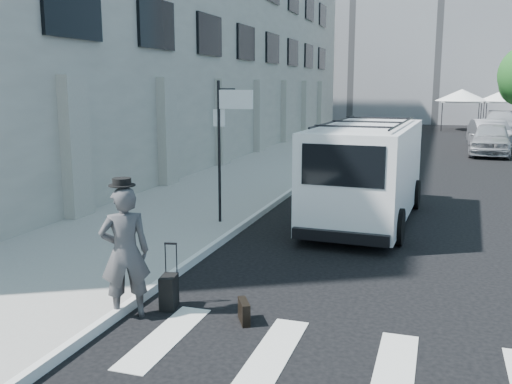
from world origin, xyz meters
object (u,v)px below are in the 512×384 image
Objects in this scene: businessman at (125,253)px; parked_car_b at (489,134)px; briefcase at (244,312)px; parked_car_a at (491,139)px; suitcase at (169,291)px; parked_car_c at (500,123)px; cargo_van at (368,171)px.

businessman reaches higher than parked_car_b.
briefcase is 24.18m from parked_car_a.
suitcase is at bearing 144.09° from briefcase.
parked_car_a is at bearing -88.89° from parked_car_c.
briefcase is 0.09× the size of parked_car_b.
cargo_van is at bearing -99.24° from parked_car_a.
cargo_van reaches higher than briefcase.
parked_car_a is (4.23, 16.28, -0.47)m from cargo_van.
parked_car_b is (4.41, 19.80, -0.50)m from cargo_van.
parked_car_a reaches higher than suitcase.
businessman is at bearing -106.84° from cargo_van.
suitcase is 0.22× the size of parked_car_b.
parked_car_c is at bearing 88.55° from parked_car_a.
parked_car_b is (7.12, 27.49, -0.23)m from businessman.
parked_car_a is 0.84× the size of parked_car_c.
cargo_van is (2.71, 7.69, 0.27)m from businessman.
parked_car_c is (8.50, 37.09, -0.19)m from businessman.
parked_car_b is at bearing -90.33° from parked_car_c.
cargo_van reaches higher than parked_car_c.
parked_car_b is at bearing 92.51° from parked_car_a.
businessman is at bearing 161.91° from briefcase.
parked_car_a is at bearing 64.35° from suitcase.
parked_car_a reaches higher than parked_car_b.
cargo_van is 1.18× the size of parked_car_c.
suitcase is 27.79m from parked_car_b.
parked_car_b reaches higher than briefcase.
parked_car_a is at bearing 48.72° from briefcase.
parked_car_b reaches higher than suitcase.
parked_car_a is (6.94, 23.96, -0.20)m from businessman.
briefcase is at bearing -92.45° from parked_car_c.
parked_car_c is at bearing -138.30° from businessman.
businessman reaches higher than briefcase.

